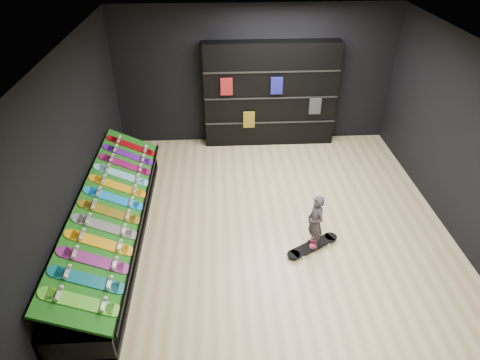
{
  "coord_description": "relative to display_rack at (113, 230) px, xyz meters",
  "views": [
    {
      "loc": [
        -0.8,
        -5.39,
        4.67
      ],
      "look_at": [
        -0.5,
        0.2,
        1.0
      ],
      "focal_mm": 32.0,
      "sensor_mm": 36.0,
      "label": 1
    }
  ],
  "objects": [
    {
      "name": "floor",
      "position": [
        2.55,
        0.0,
        -0.25
      ],
      "size": [
        6.0,
        7.0,
        0.01
      ],
      "primitive_type": "cube",
      "color": "beige",
      "rests_on": "ground"
    },
    {
      "name": "ceiling",
      "position": [
        2.55,
        0.0,
        2.75
      ],
      "size": [
        6.0,
        7.0,
        0.01
      ],
      "primitive_type": "cube",
      "color": "white",
      "rests_on": "ground"
    },
    {
      "name": "wall_back",
      "position": [
        2.55,
        3.5,
        1.25
      ],
      "size": [
        6.0,
        0.02,
        3.0
      ],
      "primitive_type": "cube",
      "color": "black",
      "rests_on": "ground"
    },
    {
      "name": "wall_left",
      "position": [
        -0.45,
        0.0,
        1.25
      ],
      "size": [
        0.02,
        7.0,
        3.0
      ],
      "primitive_type": "cube",
      "color": "black",
      "rests_on": "ground"
    },
    {
      "name": "wall_right",
      "position": [
        5.55,
        0.0,
        1.25
      ],
      "size": [
        0.02,
        7.0,
        3.0
      ],
      "primitive_type": "cube",
      "color": "black",
      "rests_on": "ground"
    },
    {
      "name": "display_rack",
      "position": [
        0.0,
        0.0,
        0.0
      ],
      "size": [
        0.9,
        4.5,
        0.5
      ],
      "primitive_type": null,
      "color": "black",
      "rests_on": "ground"
    },
    {
      "name": "turf_ramp",
      "position": [
        0.05,
        0.0,
        0.46
      ],
      "size": [
        0.92,
        4.5,
        0.46
      ],
      "primitive_type": "cube",
      "rotation": [
        0.0,
        0.44,
        0.0
      ],
      "color": "#11540D",
      "rests_on": "display_rack"
    },
    {
      "name": "back_shelving",
      "position": [
        2.88,
        3.32,
        0.89
      ],
      "size": [
        2.86,
        0.33,
        2.29
      ],
      "primitive_type": "cube",
      "color": "black",
      "rests_on": "ground"
    },
    {
      "name": "floor_skateboard",
      "position": [
        3.18,
        -0.35,
        -0.21
      ],
      "size": [
        0.96,
        0.67,
        0.09
      ],
      "primitive_type": null,
      "rotation": [
        0.0,
        0.0,
        0.52
      ],
      "color": "black",
      "rests_on": "ground"
    },
    {
      "name": "child",
      "position": [
        3.18,
        -0.35,
        0.12
      ],
      "size": [
        0.2,
        0.24,
        0.55
      ],
      "primitive_type": "imported",
      "rotation": [
        0.0,
        0.0,
        -1.27
      ],
      "color": "black",
      "rests_on": "floor_skateboard"
    },
    {
      "name": "display_board_0",
      "position": [
        0.06,
        -1.9,
        0.49
      ],
      "size": [
        0.93,
        0.22,
        0.5
      ],
      "primitive_type": null,
      "rotation": [
        0.0,
        0.44,
        0.0
      ],
      "color": "green",
      "rests_on": "turf_ramp"
    },
    {
      "name": "display_board_1",
      "position": [
        0.06,
        -1.55,
        0.49
      ],
      "size": [
        0.93,
        0.22,
        0.5
      ],
      "primitive_type": null,
      "rotation": [
        0.0,
        0.44,
        0.0
      ],
      "color": "#0C8C99",
      "rests_on": "turf_ramp"
    },
    {
      "name": "display_board_2",
      "position": [
        0.06,
        -1.21,
        0.49
      ],
      "size": [
        0.93,
        0.22,
        0.5
      ],
      "primitive_type": null,
      "rotation": [
        0.0,
        0.44,
        0.0
      ],
      "color": "#2626BF",
      "rests_on": "turf_ramp"
    },
    {
      "name": "display_board_3",
      "position": [
        0.06,
        -0.86,
        0.49
      ],
      "size": [
        0.93,
        0.22,
        0.5
      ],
      "primitive_type": null,
      "rotation": [
        0.0,
        0.44,
        0.0
      ],
      "color": "yellow",
      "rests_on": "turf_ramp"
    },
    {
      "name": "display_board_4",
      "position": [
        0.06,
        -0.52,
        0.49
      ],
      "size": [
        0.93,
        0.22,
        0.5
      ],
      "primitive_type": null,
      "rotation": [
        0.0,
        0.44,
        0.0
      ],
      "color": "black",
      "rests_on": "turf_ramp"
    },
    {
      "name": "display_board_5",
      "position": [
        0.06,
        -0.17,
        0.49
      ],
      "size": [
        0.93,
        0.22,
        0.5
      ],
      "primitive_type": null,
      "rotation": [
        0.0,
        0.44,
        0.0
      ],
      "color": "yellow",
      "rests_on": "turf_ramp"
    },
    {
      "name": "display_board_6",
      "position": [
        0.06,
        0.17,
        0.49
      ],
      "size": [
        0.93,
        0.22,
        0.5
      ],
      "primitive_type": null,
      "rotation": [
        0.0,
        0.44,
        0.0
      ],
      "color": "blue",
      "rests_on": "turf_ramp"
    },
    {
      "name": "display_board_7",
      "position": [
        0.06,
        0.52,
        0.49
      ],
      "size": [
        0.93,
        0.22,
        0.5
      ],
      "primitive_type": null,
      "rotation": [
        0.0,
        0.44,
        0.0
      ],
      "color": "orange",
      "rests_on": "turf_ramp"
    },
    {
      "name": "display_board_8",
      "position": [
        0.06,
        0.86,
        0.49
      ],
      "size": [
        0.93,
        0.22,
        0.5
      ],
      "primitive_type": null,
      "rotation": [
        0.0,
        0.44,
        0.0
      ],
      "color": "#0CB2E5",
      "rests_on": "turf_ramp"
    },
    {
      "name": "display_board_9",
      "position": [
        0.06,
        1.21,
        0.49
      ],
      "size": [
        0.93,
        0.22,
        0.5
      ],
      "primitive_type": null,
      "rotation": [
        0.0,
        0.44,
        0.0
      ],
      "color": "#E5198C",
      "rests_on": "turf_ramp"
    },
    {
      "name": "display_board_10",
      "position": [
        0.06,
        1.55,
        0.49
      ],
      "size": [
        0.93,
        0.22,
        0.5
      ],
      "primitive_type": null,
      "rotation": [
        0.0,
        0.44,
        0.0
      ],
      "color": "purple",
      "rests_on": "turf_ramp"
    },
    {
      "name": "display_board_11",
      "position": [
        0.06,
        1.9,
        0.49
      ],
      "size": [
        0.93,
        0.22,
        0.5
      ],
      "primitive_type": null,
      "rotation": [
        0.0,
        0.44,
        0.0
      ],
      "color": "red",
      "rests_on": "turf_ramp"
    }
  ]
}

